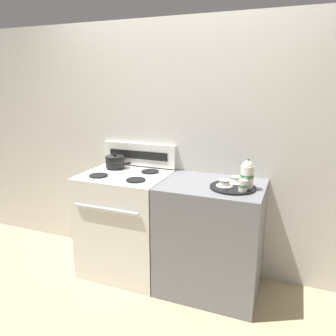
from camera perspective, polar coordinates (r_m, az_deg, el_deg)
ground_plane at (r=3.06m, az=0.05°, el=-18.54°), size 6.00×6.00×0.00m
wall_back at (r=2.92m, az=2.44°, el=3.33°), size 6.00×0.05×2.20m
stove at (r=2.99m, az=-7.23°, el=-9.48°), size 0.73×0.64×0.92m
control_panel at (r=3.05m, az=-5.03°, el=2.39°), size 0.72×0.05×0.21m
side_counter at (r=2.73m, az=7.44°, el=-11.95°), size 0.79×0.61×0.91m
saucepan at (r=3.02m, az=-9.19°, el=1.10°), size 0.28×0.27×0.13m
serving_tray at (r=2.49m, az=11.22°, el=-3.31°), size 0.34×0.34×0.01m
teapot at (r=2.45m, az=13.63°, el=-1.07°), size 0.10×0.15×0.22m
teacup_left at (r=2.57m, az=11.86°, el=-2.05°), size 0.12×0.12×0.05m
teacup_right at (r=2.47m, az=9.79°, el=-2.61°), size 0.12×0.12×0.05m
creamer_jug at (r=2.38m, az=12.91°, el=-3.00°), size 0.06×0.06×0.08m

